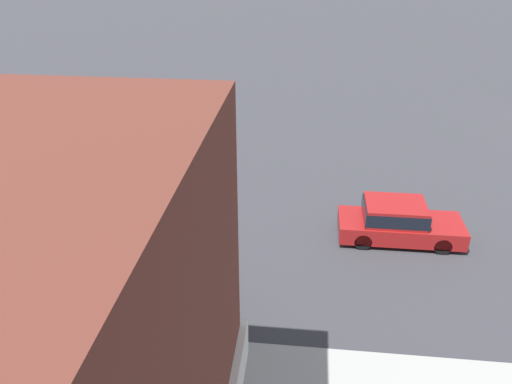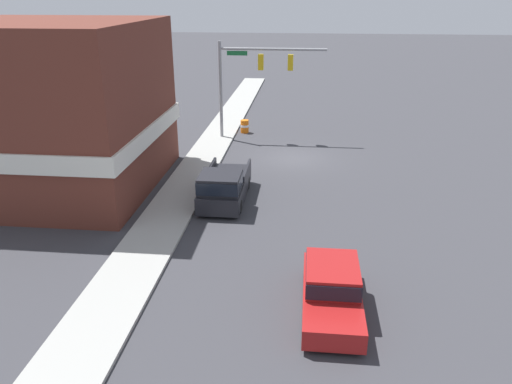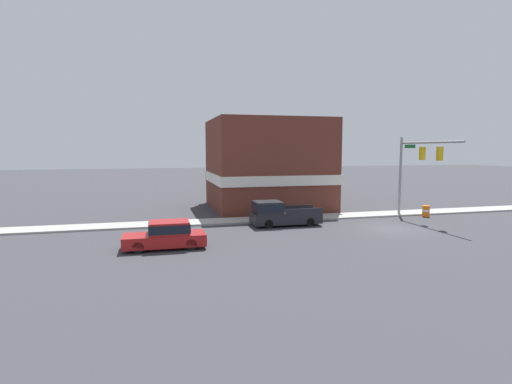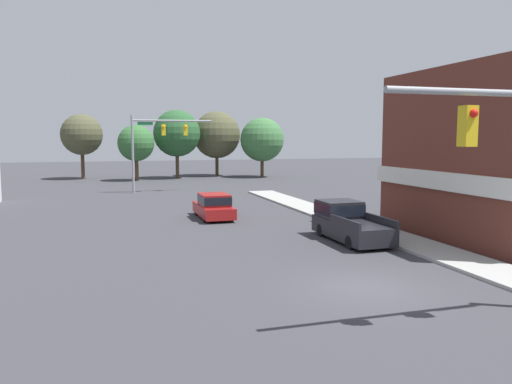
{
  "view_description": "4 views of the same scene",
  "coord_description": "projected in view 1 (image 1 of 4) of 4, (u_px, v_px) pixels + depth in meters",
  "views": [
    {
      "loc": [
        15.23,
        12.45,
        10.78
      ],
      "look_at": [
        -0.42,
        10.75,
        2.5
      ],
      "focal_mm": 35.0,
      "sensor_mm": 36.0,
      "label": 1
    },
    {
      "loc": [
        -0.75,
        30.5,
        10.03
      ],
      "look_at": [
        1.35,
        10.31,
        1.78
      ],
      "focal_mm": 35.0,
      "sensor_mm": 36.0,
      "label": 2
    },
    {
      "loc": [
        -25.31,
        16.77,
        5.79
      ],
      "look_at": [
        -0.28,
        10.32,
        3.01
      ],
      "focal_mm": 28.0,
      "sensor_mm": 36.0,
      "label": 3
    },
    {
      "loc": [
        -8.48,
        -14.99,
        5.15
      ],
      "look_at": [
        -1.12,
        9.06,
        2.42
      ],
      "focal_mm": 35.0,
      "sensor_mm": 36.0,
      "label": 4
    }
  ],
  "objects": [
    {
      "name": "car_lead",
      "position": [
        398.0,
        221.0,
        19.26
      ],
      "size": [
        1.89,
        4.73,
        1.6
      ],
      "color": "black",
      "rests_on": "ground"
    },
    {
      "name": "pickup_truck_parked",
      "position": [
        142.0,
        286.0,
        15.58
      ],
      "size": [
        2.06,
        5.24,
        1.89
      ],
      "color": "black",
      "rests_on": "ground"
    }
  ]
}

